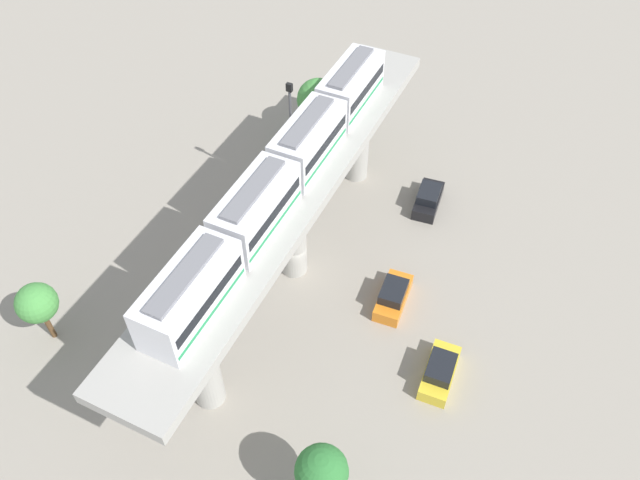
{
  "coord_description": "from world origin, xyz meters",
  "views": [
    {
      "loc": [
        -14.48,
        26.11,
        35.52
      ],
      "look_at": [
        -2.5,
        0.84,
        5.12
      ],
      "focal_mm": 34.89,
      "sensor_mm": 36.0,
      "label": 1
    }
  ],
  "objects_px": {
    "parked_car_black": "(428,199)",
    "tree_far_corner": "(322,472)",
    "tree_near_viaduct": "(318,100)",
    "parked_car_orange": "(393,296)",
    "train": "(284,173)",
    "signal_post": "(292,141)",
    "tree_mid_lot": "(37,303)",
    "parked_car_yellow": "(440,371)"
  },
  "relations": [
    {
      "from": "parked_car_black",
      "to": "tree_mid_lot",
      "type": "height_order",
      "value": "tree_mid_lot"
    },
    {
      "from": "parked_car_orange",
      "to": "tree_mid_lot",
      "type": "relative_size",
      "value": 0.86
    },
    {
      "from": "parked_car_yellow",
      "to": "parked_car_orange",
      "type": "bearing_deg",
      "value": -45.54
    },
    {
      "from": "tree_near_viaduct",
      "to": "signal_post",
      "type": "bearing_deg",
      "value": 102.81
    },
    {
      "from": "parked_car_yellow",
      "to": "train",
      "type": "bearing_deg",
      "value": -18.37
    },
    {
      "from": "train",
      "to": "tree_far_corner",
      "type": "xyz_separation_m",
      "value": [
        -9.03,
        13.58,
        -6.27
      ]
    },
    {
      "from": "tree_mid_lot",
      "to": "tree_near_viaduct",
      "type": "bearing_deg",
      "value": -103.54
    },
    {
      "from": "parked_car_black",
      "to": "tree_near_viaduct",
      "type": "distance_m",
      "value": 13.38
    },
    {
      "from": "tree_mid_lot",
      "to": "signal_post",
      "type": "bearing_deg",
      "value": -114.62
    },
    {
      "from": "parked_car_black",
      "to": "tree_near_viaduct",
      "type": "bearing_deg",
      "value": -27.13
    },
    {
      "from": "tree_mid_lot",
      "to": "train",
      "type": "bearing_deg",
      "value": -136.43
    },
    {
      "from": "parked_car_black",
      "to": "tree_far_corner",
      "type": "distance_m",
      "value": 25.38
    },
    {
      "from": "parked_car_black",
      "to": "parked_car_orange",
      "type": "bearing_deg",
      "value": 89.2
    },
    {
      "from": "parked_car_black",
      "to": "tree_near_viaduct",
      "type": "height_order",
      "value": "tree_near_viaduct"
    },
    {
      "from": "parked_car_black",
      "to": "tree_far_corner",
      "type": "relative_size",
      "value": 0.83
    },
    {
      "from": "parked_car_orange",
      "to": "tree_near_viaduct",
      "type": "xyz_separation_m",
      "value": [
        13.12,
        -15.22,
        3.0
      ]
    },
    {
      "from": "parked_car_orange",
      "to": "parked_car_black",
      "type": "relative_size",
      "value": 0.99
    },
    {
      "from": "signal_post",
      "to": "tree_near_viaduct",
      "type": "bearing_deg",
      "value": -77.19
    },
    {
      "from": "parked_car_yellow",
      "to": "tree_mid_lot",
      "type": "xyz_separation_m",
      "value": [
        24.62,
        8.1,
        2.89
      ]
    },
    {
      "from": "train",
      "to": "signal_post",
      "type": "distance_m",
      "value": 9.09
    },
    {
      "from": "parked_car_yellow",
      "to": "tree_mid_lot",
      "type": "height_order",
      "value": "tree_mid_lot"
    },
    {
      "from": "parked_car_yellow",
      "to": "signal_post",
      "type": "relative_size",
      "value": 0.39
    },
    {
      "from": "signal_post",
      "to": "train",
      "type": "bearing_deg",
      "value": 114.56
    },
    {
      "from": "train",
      "to": "tree_far_corner",
      "type": "bearing_deg",
      "value": 123.62
    },
    {
      "from": "train",
      "to": "tree_far_corner",
      "type": "distance_m",
      "value": 17.46
    },
    {
      "from": "parked_car_yellow",
      "to": "parked_car_black",
      "type": "xyz_separation_m",
      "value": [
        5.79,
        -14.9,
        0.0
      ]
    },
    {
      "from": "parked_car_black",
      "to": "signal_post",
      "type": "bearing_deg",
      "value": 15.89
    },
    {
      "from": "parked_car_orange",
      "to": "parked_car_black",
      "type": "xyz_separation_m",
      "value": [
        0.96,
        -10.51,
        0.0
      ]
    },
    {
      "from": "parked_car_black",
      "to": "signal_post",
      "type": "relative_size",
      "value": 0.39
    },
    {
      "from": "parked_car_orange",
      "to": "parked_car_black",
      "type": "height_order",
      "value": "same"
    },
    {
      "from": "parked_car_yellow",
      "to": "parked_car_black",
      "type": "relative_size",
      "value": 0.98
    },
    {
      "from": "parked_car_orange",
      "to": "tree_near_viaduct",
      "type": "relative_size",
      "value": 0.77
    },
    {
      "from": "train",
      "to": "parked_car_black",
      "type": "xyz_separation_m",
      "value": [
        -6.77,
        -11.52,
        -9.32
      ]
    },
    {
      "from": "tree_far_corner",
      "to": "signal_post",
      "type": "height_order",
      "value": "signal_post"
    },
    {
      "from": "tree_far_corner",
      "to": "signal_post",
      "type": "xyz_separation_m",
      "value": [
        12.43,
        -21.01,
        2.3
      ]
    },
    {
      "from": "parked_car_orange",
      "to": "tree_far_corner",
      "type": "distance_m",
      "value": 14.96
    },
    {
      "from": "tree_near_viaduct",
      "to": "signal_post",
      "type": "xyz_separation_m",
      "value": [
        -2.0,
        8.78,
        2.36
      ]
    },
    {
      "from": "tree_far_corner",
      "to": "tree_near_viaduct",
      "type": "bearing_deg",
      "value": -64.17
    },
    {
      "from": "train",
      "to": "parked_car_yellow",
      "type": "distance_m",
      "value": 16.0
    },
    {
      "from": "parked_car_yellow",
      "to": "tree_near_viaduct",
      "type": "bearing_deg",
      "value": -50.82
    },
    {
      "from": "parked_car_yellow",
      "to": "parked_car_black",
      "type": "bearing_deg",
      "value": -72.08
    },
    {
      "from": "parked_car_orange",
      "to": "parked_car_yellow",
      "type": "bearing_deg",
      "value": 133.38
    }
  ]
}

